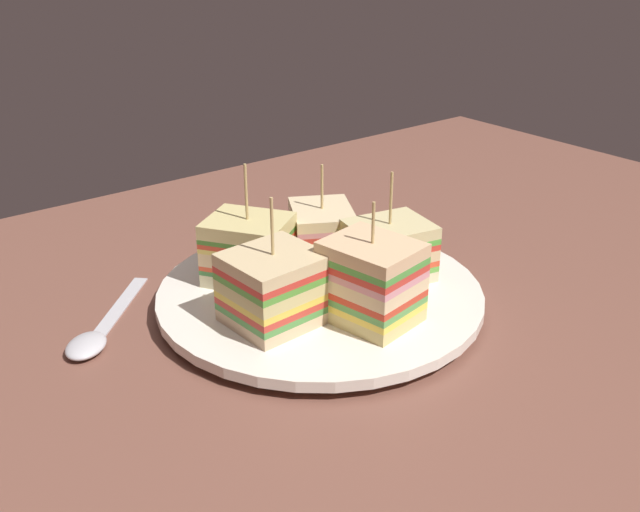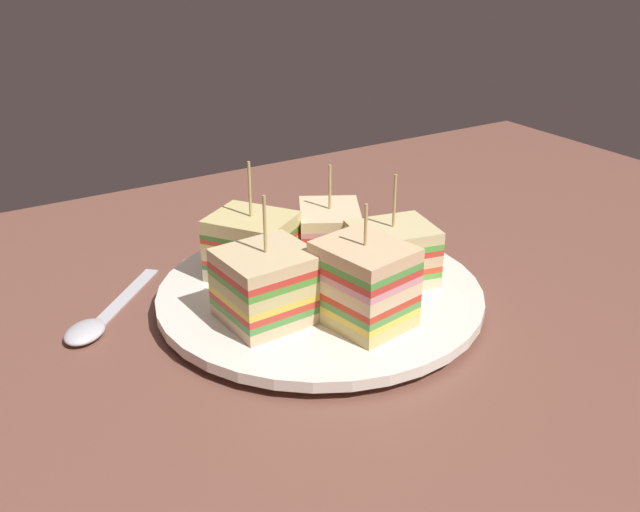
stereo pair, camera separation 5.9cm
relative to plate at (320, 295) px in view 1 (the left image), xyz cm
name	(u,v)px [view 1 (the left image)]	position (x,y,z in cm)	size (l,w,h in cm)	color
ground_plane	(320,315)	(0.00, 0.00, -1.87)	(116.24, 73.28, 1.80)	brown
plate	(320,295)	(0.00, 0.00, 0.00)	(26.98, 26.98, 1.61)	white
sandwich_wedge_0	(368,283)	(0.28, 6.21, 3.79)	(6.61, 7.61, 9.55)	#DCC67C
sandwich_wedge_1	(388,251)	(-5.95, 1.78, 3.08)	(7.73, 6.77, 9.41)	beige
sandwich_wedge_2	(322,233)	(-3.97, -4.77, 2.99)	(7.85, 8.43, 8.75)	beige
sandwich_wedge_3	(249,250)	(3.54, -5.09, 3.37)	(8.36, 8.68, 10.22)	beige
sandwich_wedge_4	(274,288)	(5.90, 1.97, 3.40)	(7.11, 6.57, 10.00)	beige
chip_pile	(320,275)	(0.35, 0.40, 2.17)	(6.67, 6.74, 3.38)	#E5D67A
spoon	(94,336)	(17.13, -6.29, -0.56)	(11.33, 11.45, 1.00)	silver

